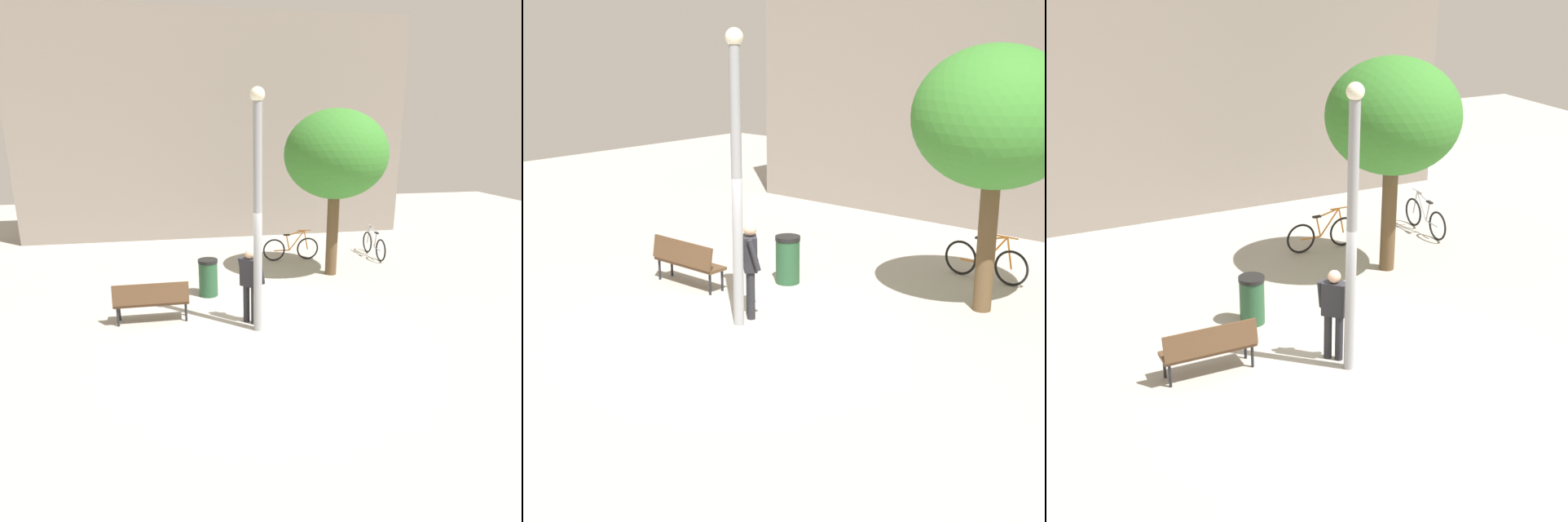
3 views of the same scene
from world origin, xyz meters
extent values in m
plane|color=#A8A399|center=(0.00, 0.00, 0.00)|extent=(36.00, 36.00, 0.00)
cube|color=gray|center=(0.00, 9.22, 4.01)|extent=(14.36, 2.00, 8.02)
cylinder|color=gray|center=(-0.11, -0.25, 2.28)|extent=(0.18, 0.18, 4.56)
sphere|color=#F2EACC|center=(-0.11, -0.25, 4.68)|extent=(0.28, 0.28, 0.28)
cylinder|color=#232328|center=(-0.27, 0.21, 0.42)|extent=(0.14, 0.14, 0.85)
cylinder|color=#232328|center=(-0.13, 0.07, 0.42)|extent=(0.14, 0.14, 0.85)
cube|color=#232328|center=(-0.20, 0.14, 1.15)|extent=(0.44, 0.43, 0.60)
sphere|color=tan|center=(-0.20, 0.14, 1.56)|extent=(0.22, 0.22, 0.22)
cylinder|color=#232328|center=(-0.35, 0.35, 1.18)|extent=(0.22, 0.23, 0.55)
cylinder|color=#232328|center=(0.02, 0.01, 1.18)|extent=(0.22, 0.23, 0.55)
cube|color=#513823|center=(-2.29, 0.64, 0.45)|extent=(1.60, 0.45, 0.06)
cube|color=#513823|center=(-2.29, 0.45, 0.70)|extent=(1.60, 0.13, 0.44)
cylinder|color=black|center=(-3.01, 0.80, 0.21)|extent=(0.05, 0.05, 0.42)
cylinder|color=black|center=(-1.57, 0.80, 0.21)|extent=(0.05, 0.05, 0.42)
cylinder|color=black|center=(-3.01, 0.48, 0.21)|extent=(0.05, 0.05, 0.42)
cylinder|color=black|center=(-1.57, 0.48, 0.21)|extent=(0.05, 0.05, 0.42)
cylinder|color=brown|center=(2.66, 3.09, 1.20)|extent=(0.33, 0.33, 2.41)
ellipsoid|color=#34772A|center=(2.66, 3.09, 3.39)|extent=(2.81, 2.81, 2.39)
torus|color=black|center=(2.43, 4.70, 0.36)|extent=(0.71, 0.06, 0.71)
torus|color=black|center=(1.33, 4.71, 0.36)|extent=(0.71, 0.06, 0.71)
cylinder|color=orange|center=(2.06, 4.70, 0.64)|extent=(0.50, 0.04, 0.64)
cylinder|color=orange|center=(2.01, 4.70, 0.88)|extent=(0.58, 0.04, 0.18)
cylinder|color=orange|center=(1.78, 4.71, 0.57)|extent=(0.14, 0.04, 0.48)
cylinder|color=orange|center=(1.58, 4.71, 0.33)|extent=(0.50, 0.04, 0.04)
cylinder|color=orange|center=(2.36, 4.70, 0.64)|extent=(0.17, 0.04, 0.63)
cube|color=black|center=(1.73, 4.71, 0.83)|extent=(0.20, 0.08, 0.04)
cylinder|color=orange|center=(2.30, 4.70, 0.95)|extent=(0.44, 0.03, 0.03)
cylinder|color=#234C2D|center=(-0.96, 2.00, 0.43)|extent=(0.47, 0.47, 0.86)
cylinder|color=black|center=(-0.96, 2.00, 0.90)|extent=(0.49, 0.49, 0.08)
camera|label=1|loc=(-1.70, -8.92, 4.11)|focal=31.41mm
camera|label=2|loc=(8.54, -9.00, 4.78)|focal=53.51mm
camera|label=3|loc=(-5.62, -10.10, 6.79)|focal=52.71mm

